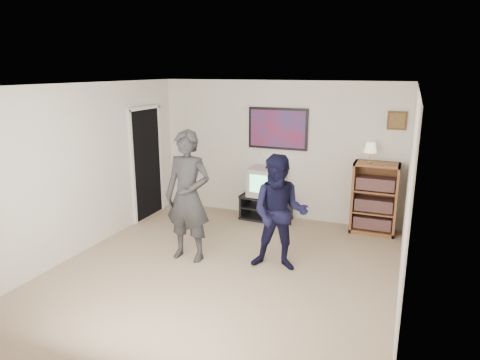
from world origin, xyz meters
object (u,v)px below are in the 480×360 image
Objects in this scene: person_tall at (188,196)px; crt_television at (267,182)px; bookshelf at (374,198)px; person_short at (279,213)px; media_stand at (266,207)px.

crt_television is at bearing 75.90° from person_tall.
bookshelf is 2.20m from person_short.
media_stand is 2.09m from person_short.
crt_television is 2.09m from person_tall.
media_stand is 0.48m from crt_television.
person_short is (-1.09, -1.90, 0.20)m from bookshelf.
crt_television is at bearing -178.48° from bookshelf.
crt_television is 0.38× the size of person_short.
bookshelf is at bearing 4.88° from crt_television.
person_short is at bearing -63.57° from crt_television.
media_stand is 1.53× the size of crt_television.
person_tall is 1.32m from person_short.
person_tall is at bearing -101.10° from crt_television.
person_tall reaches higher than crt_television.
bookshelf is 0.64× the size of person_tall.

